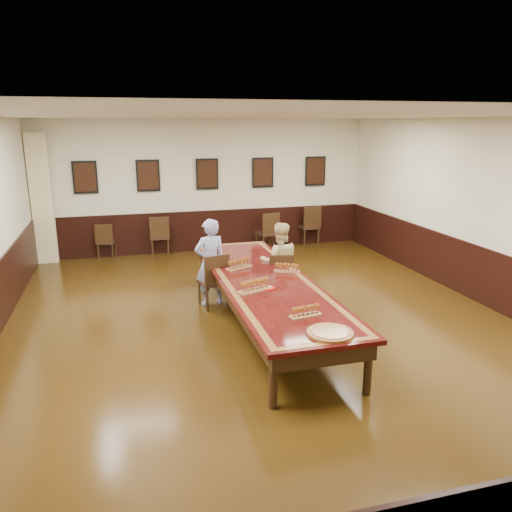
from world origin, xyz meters
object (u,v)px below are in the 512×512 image
object	(u,v)px
person_woman	(279,262)
chair_woman	(280,277)
spare_chair_d	(308,225)
spare_chair_a	(106,241)
carved_platter	(330,333)
spare_chair_b	(160,235)
spare_chair_c	(267,232)
conference_table	(265,288)
person_man	(210,262)
chair_man	(213,280)

from	to	relation	value
person_woman	chair_woman	bearing A→B (deg)	90.00
spare_chair_d	person_woman	bearing A→B (deg)	57.05
spare_chair_a	carved_platter	xyz separation A→B (m)	(2.59, -7.01, 0.34)
spare_chair_a	spare_chair_b	xyz separation A→B (m)	(1.24, -0.03, 0.06)
spare_chair_d	carved_platter	size ratio (longest dim) A/B	1.69
chair_woman	spare_chair_c	distance (m)	3.60
spare_chair_c	spare_chair_d	xyz separation A→B (m)	(1.24, 0.38, 0.02)
spare_chair_a	carved_platter	distance (m)	7.48
chair_woman	conference_table	bearing A→B (deg)	70.18
spare_chair_c	carved_platter	xyz separation A→B (m)	(-1.23, -6.64, 0.28)
spare_chair_d	carved_platter	distance (m)	7.45
person_man	conference_table	distance (m)	1.32
spare_chair_c	chair_man	bearing A→B (deg)	48.24
chair_woman	carved_platter	size ratio (longest dim) A/B	1.48
person_man	person_woman	distance (m)	1.23
chair_woman	person_woman	size ratio (longest dim) A/B	0.64
chair_man	chair_woman	bearing A→B (deg)	163.80
person_woman	conference_table	distance (m)	1.20
chair_man	chair_woman	xyz separation A→B (m)	(1.19, -0.09, -0.03)
chair_woman	spare_chair_a	distance (m)	4.91
spare_chair_b	person_woman	world-z (taller)	person_woman
person_man	person_woman	bearing A→B (deg)	163.70
conference_table	person_woman	bearing A→B (deg)	60.90
chair_woman	spare_chair_b	bearing A→B (deg)	-54.33
spare_chair_a	spare_chair_c	xyz separation A→B (m)	(3.82, -0.37, 0.07)
spare_chair_a	spare_chair_d	bearing A→B (deg)	-168.90
chair_woman	spare_chair_a	world-z (taller)	chair_woman
spare_chair_a	person_woman	distance (m)	4.85
spare_chair_a	person_man	xyz separation A→B (m)	(1.81, -3.69, 0.34)
chair_man	spare_chair_b	distance (m)	3.80
spare_chair_b	person_woman	xyz separation A→B (m)	(1.79, -3.75, 0.23)
carved_platter	chair_woman	bearing A→B (deg)	82.38
spare_chair_a	conference_table	distance (m)	5.41
person_woman	spare_chair_c	bearing A→B (deg)	-92.17
spare_chair_a	spare_chair_c	bearing A→B (deg)	-174.56
spare_chair_b	spare_chair_a	bearing A→B (deg)	1.33
spare_chair_b	carved_platter	size ratio (longest dim) A/B	1.58
chair_man	spare_chair_d	distance (m)	4.99
chair_man	carved_platter	distance (m)	3.32
spare_chair_c	chair_woman	bearing A→B (deg)	65.51
spare_chair_c	person_man	xyz separation A→B (m)	(-2.02, -3.32, 0.27)
spare_chair_a	person_woman	world-z (taller)	person_woman
spare_chair_b	spare_chair_d	size ratio (longest dim) A/B	0.94
spare_chair_c	person_woman	distance (m)	3.51
spare_chair_a	person_woman	bearing A→B (deg)	139.62
person_man	person_woman	size ratio (longest dim) A/B	1.08
spare_chair_a	spare_chair_d	size ratio (longest dim) A/B	0.82
spare_chair_c	carved_platter	world-z (taller)	spare_chair_c
spare_chair_c	conference_table	bearing A→B (deg)	61.40
chair_woman	spare_chair_b	size ratio (longest dim) A/B	0.94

